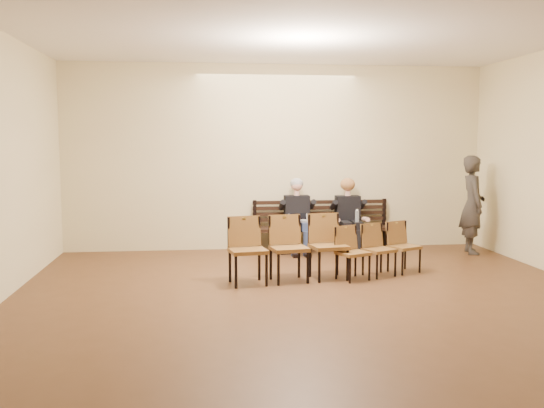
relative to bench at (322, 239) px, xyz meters
The scene contains 11 objects.
ground 4.73m from the bench, 100.07° to the right, with size 10.00×10.00×0.00m, color #55341D.
room_walls 4.58m from the bench, 102.07° to the right, with size 8.02×10.01×3.51m.
bench is the anchor object (origin of this frame).
seated_man 0.68m from the bench, 166.31° to the right, with size 0.57×0.79×1.37m, color black, non-canonical shape.
seated_woman 0.65m from the bench, 14.13° to the right, with size 0.55×0.77×1.29m, color black, non-canonical shape.
laptop 0.67m from the bench, 148.78° to the right, with size 0.35×0.27×0.25m, color #B3B3B8.
water_bottle 0.76m from the bench, 32.96° to the right, with size 0.07×0.07×0.23m, color silver.
bag 0.73m from the bench, 163.88° to the right, with size 0.34×0.24×0.25m, color black.
passerby 2.86m from the bench, 12.65° to the right, with size 0.76×0.50×2.07m, color #332F2A.
chair_row_front 2.64m from the bench, 112.11° to the right, with size 1.76×0.53×0.98m, color brown.
chair_row_back 2.28m from the bench, 78.87° to the right, with size 1.44×0.44×0.80m, color brown.
Camera 1 is at (-1.44, -6.46, 2.07)m, focal length 40.00 mm.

